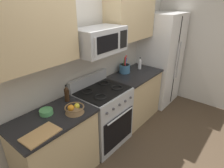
{
  "coord_description": "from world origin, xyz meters",
  "views": [
    {
      "loc": [
        -1.87,
        -1.04,
        2.18
      ],
      "look_at": [
        0.07,
        0.53,
        1.03
      ],
      "focal_mm": 31.06,
      "sensor_mm": 36.0,
      "label": 1
    }
  ],
  "objects_px": {
    "utensil_crock": "(125,68)",
    "prep_bowl": "(46,112)",
    "microwave": "(100,40)",
    "bottle_vinegar": "(140,64)",
    "range_oven": "(103,116)",
    "cutting_board": "(41,135)",
    "refrigerator": "(160,60)",
    "bottle_soy": "(67,94)",
    "fruit_basket": "(74,109)"
  },
  "relations": [
    {
      "from": "range_oven",
      "to": "cutting_board",
      "type": "relative_size",
      "value": 2.97
    },
    {
      "from": "cutting_board",
      "to": "bottle_soy",
      "type": "height_order",
      "value": "bottle_soy"
    },
    {
      "from": "utensil_crock",
      "to": "bottle_soy",
      "type": "xyz_separation_m",
      "value": [
        -1.32,
        -0.01,
        0.02
      ]
    },
    {
      "from": "utensil_crock",
      "to": "prep_bowl",
      "type": "xyz_separation_m",
      "value": [
        -1.67,
        -0.07,
        -0.05
      ]
    },
    {
      "from": "microwave",
      "to": "utensil_crock",
      "type": "height_order",
      "value": "microwave"
    },
    {
      "from": "bottle_vinegar",
      "to": "bottle_soy",
      "type": "bearing_deg",
      "value": 176.86
    },
    {
      "from": "refrigerator",
      "to": "bottle_soy",
      "type": "distance_m",
      "value": 2.35
    },
    {
      "from": "refrigerator",
      "to": "prep_bowl",
      "type": "relative_size",
      "value": 11.85
    },
    {
      "from": "range_oven",
      "to": "cutting_board",
      "type": "bearing_deg",
      "value": -170.92
    },
    {
      "from": "fruit_basket",
      "to": "cutting_board",
      "type": "height_order",
      "value": "fruit_basket"
    },
    {
      "from": "bottle_vinegar",
      "to": "utensil_crock",
      "type": "bearing_deg",
      "value": 162.74
    },
    {
      "from": "range_oven",
      "to": "refrigerator",
      "type": "distance_m",
      "value": 1.89
    },
    {
      "from": "microwave",
      "to": "prep_bowl",
      "type": "bearing_deg",
      "value": 174.74
    },
    {
      "from": "prep_bowl",
      "to": "bottle_vinegar",
      "type": "bearing_deg",
      "value": -0.97
    },
    {
      "from": "microwave",
      "to": "fruit_basket",
      "type": "xyz_separation_m",
      "value": [
        -0.63,
        -0.15,
        -0.68
      ]
    },
    {
      "from": "range_oven",
      "to": "bottle_soy",
      "type": "relative_size",
      "value": 4.76
    },
    {
      "from": "prep_bowl",
      "to": "cutting_board",
      "type": "bearing_deg",
      "value": -132.1
    },
    {
      "from": "range_oven",
      "to": "microwave",
      "type": "height_order",
      "value": "microwave"
    },
    {
      "from": "microwave",
      "to": "prep_bowl",
      "type": "xyz_separation_m",
      "value": [
        -0.87,
        0.08,
        -0.7
      ]
    },
    {
      "from": "refrigerator",
      "to": "range_oven",
      "type": "bearing_deg",
      "value": 179.46
    },
    {
      "from": "bottle_vinegar",
      "to": "prep_bowl",
      "type": "relative_size",
      "value": 1.39
    },
    {
      "from": "microwave",
      "to": "fruit_basket",
      "type": "height_order",
      "value": "microwave"
    },
    {
      "from": "microwave",
      "to": "bottle_vinegar",
      "type": "bearing_deg",
      "value": 2.27
    },
    {
      "from": "fruit_basket",
      "to": "bottle_vinegar",
      "type": "bearing_deg",
      "value": 6.2
    },
    {
      "from": "prep_bowl",
      "to": "bottle_soy",
      "type": "bearing_deg",
      "value": 9.04
    },
    {
      "from": "microwave",
      "to": "bottle_vinegar",
      "type": "relative_size",
      "value": 3.25
    },
    {
      "from": "fruit_basket",
      "to": "prep_bowl",
      "type": "bearing_deg",
      "value": 135.39
    },
    {
      "from": "microwave",
      "to": "utensil_crock",
      "type": "xyz_separation_m",
      "value": [
        0.81,
        0.15,
        -0.65
      ]
    },
    {
      "from": "utensil_crock",
      "to": "bottle_vinegar",
      "type": "distance_m",
      "value": 0.36
    },
    {
      "from": "refrigerator",
      "to": "prep_bowl",
      "type": "height_order",
      "value": "refrigerator"
    },
    {
      "from": "utensil_crock",
      "to": "fruit_basket",
      "type": "xyz_separation_m",
      "value": [
        -1.44,
        -0.3,
        -0.04
      ]
    },
    {
      "from": "utensil_crock",
      "to": "bottle_vinegar",
      "type": "height_order",
      "value": "utensil_crock"
    },
    {
      "from": "fruit_basket",
      "to": "cutting_board",
      "type": "relative_size",
      "value": 0.63
    },
    {
      "from": "refrigerator",
      "to": "microwave",
      "type": "bearing_deg",
      "value": 178.63
    },
    {
      "from": "fruit_basket",
      "to": "refrigerator",
      "type": "bearing_deg",
      "value": 2.42
    },
    {
      "from": "range_oven",
      "to": "prep_bowl",
      "type": "xyz_separation_m",
      "value": [
        -0.87,
        0.11,
        0.47
      ]
    },
    {
      "from": "microwave",
      "to": "range_oven",
      "type": "bearing_deg",
      "value": -89.93
    },
    {
      "from": "microwave",
      "to": "cutting_board",
      "type": "height_order",
      "value": "microwave"
    },
    {
      "from": "fruit_basket",
      "to": "cutting_board",
      "type": "bearing_deg",
      "value": -173.21
    },
    {
      "from": "utensil_crock",
      "to": "bottle_vinegar",
      "type": "xyz_separation_m",
      "value": [
        0.34,
        -0.11,
        0.02
      ]
    },
    {
      "from": "cutting_board",
      "to": "bottle_vinegar",
      "type": "distance_m",
      "value": 2.29
    },
    {
      "from": "utensil_crock",
      "to": "prep_bowl",
      "type": "distance_m",
      "value": 1.67
    },
    {
      "from": "bottle_vinegar",
      "to": "cutting_board",
      "type": "bearing_deg",
      "value": -173.67
    },
    {
      "from": "microwave",
      "to": "bottle_soy",
      "type": "relative_size",
      "value": 3.14
    },
    {
      "from": "refrigerator",
      "to": "bottle_vinegar",
      "type": "relative_size",
      "value": 8.51
    },
    {
      "from": "range_oven",
      "to": "utensil_crock",
      "type": "xyz_separation_m",
      "value": [
        0.81,
        0.18,
        0.52
      ]
    },
    {
      "from": "cutting_board",
      "to": "bottle_vinegar",
      "type": "xyz_separation_m",
      "value": [
        2.27,
        0.25,
        0.09
      ]
    },
    {
      "from": "bottle_vinegar",
      "to": "refrigerator",
      "type": "bearing_deg",
      "value": -7.46
    },
    {
      "from": "prep_bowl",
      "to": "fruit_basket",
      "type": "bearing_deg",
      "value": -44.61
    },
    {
      "from": "bottle_vinegar",
      "to": "range_oven",
      "type": "bearing_deg",
      "value": -176.4
    }
  ]
}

